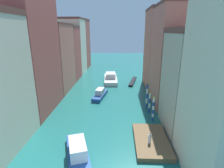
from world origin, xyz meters
TOP-DOWN VIEW (x-y plane):
  - ground_plane at (0.00, 24.50)m, footprint 154.00×154.00m
  - building_left_1 at (-12.61, 16.44)m, footprint 6.92×11.79m
  - building_left_2 at (-12.61, 28.19)m, footprint 6.92×11.41m
  - building_left_3 at (-12.61, 37.77)m, footprint 6.92×7.73m
  - building_left_4 at (-12.61, 46.40)m, footprint 6.92×9.35m
  - building_left_5 at (-12.61, 55.65)m, footprint 6.92×8.60m
  - building_right_1 at (12.61, 10.74)m, footprint 6.92×8.58m
  - building_right_2 at (12.61, 20.80)m, footprint 6.92×10.73m
  - building_right_3 at (12.61, 31.53)m, footprint 6.92×10.69m
  - waterfront_dock at (6.80, 7.06)m, footprint 4.25×7.58m
  - person_on_dock at (6.41, 6.16)m, footprint 0.36×0.36m
  - mooring_pole_0 at (8.00, 12.84)m, footprint 0.37×0.37m
  - mooring_pole_1 at (7.91, 15.79)m, footprint 0.34×0.34m
  - mooring_pole_2 at (7.69, 17.80)m, footprint 0.35×0.35m
  - vaporetto_white at (0.16, 35.49)m, footprint 4.13×10.48m
  - gondola_black at (6.38, 34.83)m, footprint 2.87×9.09m
  - motorboat_0 at (-1.91, 3.54)m, footprint 4.61×8.25m
  - motorboat_1 at (-1.49, 22.91)m, footprint 2.94×6.87m

SIDE VIEW (x-z plane):
  - ground_plane at x=0.00m, z-range 0.00..0.00m
  - gondola_black at x=6.38m, z-range 0.00..0.48m
  - waterfront_dock at x=6.80m, z-range 0.00..0.55m
  - motorboat_1 at x=-1.49m, z-range -0.26..1.63m
  - motorboat_0 at x=-1.91m, z-range -0.29..1.89m
  - vaporetto_white at x=0.16m, z-range -0.35..2.11m
  - person_on_dock at x=6.41m, z-range 0.50..1.93m
  - mooring_pole_1 at x=7.91m, z-range 0.05..3.91m
  - mooring_pole_0 at x=8.00m, z-range 0.05..4.27m
  - mooring_pole_2 at x=7.69m, z-range 0.05..5.06m
  - building_right_1 at x=12.61m, z-range 0.01..14.29m
  - building_left_3 at x=-12.61m, z-range 0.01..15.19m
  - building_left_2 at x=-12.61m, z-range 0.01..15.48m
  - building_left_4 at x=-12.61m, z-range 0.01..17.71m
  - building_left_5 at x=-12.61m, z-range 0.01..17.87m
  - building_right_2 at x=12.61m, z-range 0.01..18.49m
  - building_right_3 at x=12.61m, z-range 0.01..18.92m
  - building_left_1 at x=-12.61m, z-range 0.01..21.22m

